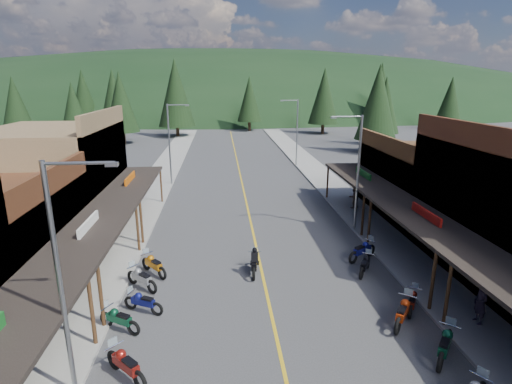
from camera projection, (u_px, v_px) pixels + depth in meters
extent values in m
plane|color=#38383A|center=(267.00, 294.00, 19.69)|extent=(220.00, 220.00, 0.00)
cube|color=gold|center=(243.00, 188.00, 38.87)|extent=(0.15, 90.00, 0.01)
cube|color=gray|center=(152.00, 190.00, 38.11)|extent=(3.40, 94.00, 0.15)
cube|color=gray|center=(331.00, 186.00, 39.59)|extent=(3.40, 94.00, 0.15)
cylinder|color=#472D19|center=(92.00, 313.00, 15.41)|extent=(0.16, 0.16, 3.00)
cube|color=#3F2111|center=(58.00, 229.00, 19.61)|extent=(0.30, 9.00, 6.20)
cube|color=black|center=(89.00, 230.00, 19.77)|extent=(3.20, 9.00, 0.18)
cylinder|color=#472D19|center=(101.00, 297.00, 16.56)|extent=(0.16, 0.16, 3.00)
cylinder|color=#472D19|center=(138.00, 229.00, 24.04)|extent=(0.16, 0.16, 3.00)
cube|color=silver|center=(89.00, 226.00, 19.71)|extent=(0.12, 3.00, 0.70)
cube|color=brown|center=(54.00, 177.00, 28.38)|extent=(8.00, 10.20, 7.00)
cube|color=brown|center=(108.00, 168.00, 28.55)|extent=(0.30, 10.20, 8.20)
cube|color=black|center=(130.00, 183.00, 28.97)|extent=(3.20, 10.20, 0.18)
cylinder|color=#472D19|center=(141.00, 223.00, 25.19)|extent=(0.16, 0.16, 3.00)
cylinder|color=#472D19|center=(161.00, 186.00, 33.82)|extent=(0.16, 0.16, 3.00)
cube|color=#CC590C|center=(130.00, 180.00, 28.92)|extent=(0.12, 3.00, 0.70)
cylinder|color=#472D19|center=(448.00, 296.00, 16.64)|extent=(0.16, 0.16, 3.00)
cube|color=#562B19|center=(454.00, 199.00, 21.08)|extent=(0.30, 9.00, 8.20)
cube|color=black|center=(425.00, 220.00, 21.25)|extent=(3.20, 9.00, 0.18)
cylinder|color=#472D19|center=(433.00, 282.00, 17.79)|extent=(0.16, 0.16, 3.00)
cylinder|color=#472D19|center=(369.00, 222.00, 25.27)|extent=(0.16, 0.16, 3.00)
cube|color=#B2140F|center=(426.00, 216.00, 21.20)|extent=(0.12, 3.00, 0.70)
cube|color=#4C2D16|center=(429.00, 182.00, 31.05)|extent=(8.00, 10.20, 5.00)
cube|color=#4C2D16|center=(382.00, 176.00, 30.56)|extent=(0.30, 10.20, 6.20)
cube|color=black|center=(363.00, 178.00, 30.46)|extent=(3.20, 10.20, 0.18)
cylinder|color=#472D19|center=(363.00, 216.00, 26.42)|extent=(0.16, 0.16, 3.00)
cylinder|color=#472D19|center=(328.00, 183.00, 35.05)|extent=(0.16, 0.16, 3.00)
cube|color=#14591E|center=(363.00, 175.00, 30.41)|extent=(0.12, 3.00, 0.70)
cylinder|color=gray|center=(61.00, 288.00, 12.25)|extent=(0.16, 0.16, 8.00)
cylinder|color=gray|center=(79.00, 163.00, 11.28)|extent=(2.00, 0.10, 0.10)
cube|color=gray|center=(112.00, 164.00, 11.37)|extent=(0.35, 0.18, 0.12)
cylinder|color=gray|center=(169.00, 145.00, 39.10)|extent=(0.16, 0.16, 8.00)
cylinder|color=gray|center=(178.00, 105.00, 38.13)|extent=(2.00, 0.10, 0.10)
cube|color=gray|center=(187.00, 105.00, 38.22)|extent=(0.35, 0.18, 0.12)
cylinder|color=gray|center=(358.00, 175.00, 26.89)|extent=(0.16, 0.16, 8.00)
cylinder|color=gray|center=(347.00, 117.00, 25.75)|extent=(2.00, 0.10, 0.10)
cube|color=gray|center=(333.00, 118.00, 25.69)|extent=(0.35, 0.18, 0.12)
cylinder|color=gray|center=(297.00, 133.00, 47.99)|extent=(0.16, 0.16, 8.00)
cylinder|color=gray|center=(289.00, 100.00, 46.85)|extent=(2.00, 0.10, 0.10)
cube|color=gray|center=(282.00, 101.00, 46.79)|extent=(0.35, 0.18, 0.12)
ellipsoid|color=black|center=(225.00, 109.00, 149.16)|extent=(310.00, 140.00, 60.00)
cylinder|color=black|center=(19.00, 131.00, 75.46)|extent=(0.60, 0.60, 2.00)
cone|color=black|center=(15.00, 101.00, 73.97)|extent=(5.04, 5.04, 9.00)
cylinder|color=black|center=(117.00, 125.00, 84.50)|extent=(0.60, 0.60, 2.00)
cone|color=black|center=(114.00, 95.00, 82.81)|extent=(5.88, 5.88, 10.50)
cylinder|color=black|center=(178.00, 131.00, 74.19)|extent=(0.60, 0.60, 2.00)
cone|color=black|center=(176.00, 93.00, 72.30)|extent=(6.72, 6.72, 12.00)
cylinder|color=black|center=(250.00, 126.00, 83.06)|extent=(0.60, 0.60, 2.00)
cone|color=black|center=(249.00, 99.00, 81.58)|extent=(5.04, 5.04, 9.00)
cylinder|color=black|center=(323.00, 129.00, 78.50)|extent=(0.60, 0.60, 2.00)
cone|color=black|center=(324.00, 96.00, 76.82)|extent=(5.88, 5.88, 10.50)
cylinder|color=black|center=(378.00, 122.00, 91.38)|extent=(0.60, 0.60, 2.00)
cone|color=black|center=(381.00, 90.00, 89.49)|extent=(6.72, 6.72, 12.00)
cylinder|color=black|center=(447.00, 125.00, 84.74)|extent=(0.60, 0.60, 2.00)
cone|color=black|center=(450.00, 99.00, 83.25)|extent=(5.04, 5.04, 9.00)
cylinder|color=black|center=(87.00, 123.00, 89.57)|extent=(0.60, 0.60, 2.00)
cone|color=black|center=(83.00, 94.00, 87.88)|extent=(5.88, 5.88, 10.50)
cylinder|color=black|center=(78.00, 148.00, 55.90)|extent=(0.60, 0.60, 2.00)
cone|color=black|center=(74.00, 112.00, 54.55)|extent=(4.48, 4.48, 8.00)
cylinder|color=black|center=(382.00, 139.00, 64.63)|extent=(0.60, 0.60, 2.00)
cone|color=black|center=(385.00, 105.00, 63.17)|extent=(4.93, 4.93, 8.80)
cylinder|color=black|center=(124.00, 138.00, 65.83)|extent=(0.60, 0.60, 2.00)
cone|color=black|center=(121.00, 102.00, 64.27)|extent=(5.38, 5.38, 9.60)
cylinder|color=black|center=(374.00, 146.00, 57.57)|extent=(0.60, 0.60, 2.00)
cone|color=black|center=(378.00, 102.00, 55.90)|extent=(5.82, 5.82, 10.40)
imported|color=#271F2F|center=(481.00, 303.00, 16.86)|extent=(0.45, 0.68, 1.86)
imported|color=brown|center=(354.00, 197.00, 32.27)|extent=(1.03, 0.84, 1.84)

